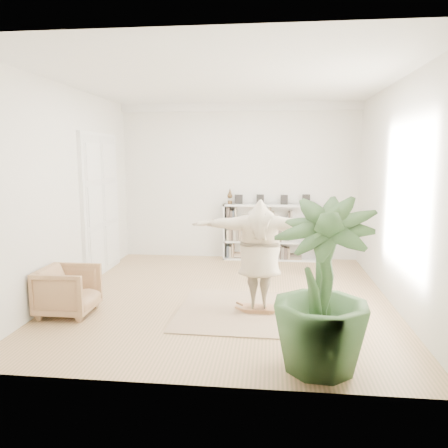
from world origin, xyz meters
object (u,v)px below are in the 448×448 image
object	(u,v)px
armchair	(68,291)
person	(260,252)
houseplant	(322,286)
bookshelf	(270,233)
rocker_board	(259,308)

from	to	relation	value
armchair	person	distance (m)	2.98
armchair	houseplant	distance (m)	3.92
houseplant	bookshelf	bearing A→B (deg)	96.29
bookshelf	houseplant	world-z (taller)	houseplant
bookshelf	houseplant	size ratio (longest dim) A/B	1.13
rocker_board	houseplant	xyz separation A→B (m)	(0.73, -1.75, 0.91)
bookshelf	houseplant	xyz separation A→B (m)	(0.58, -5.30, 0.34)
rocker_board	armchair	bearing A→B (deg)	-171.46
bookshelf	person	xyz separation A→B (m)	(-0.15, -3.55, 0.33)
bookshelf	rocker_board	size ratio (longest dim) A/B	4.34
rocker_board	houseplant	size ratio (longest dim) A/B	0.26
houseplant	armchair	bearing A→B (deg)	159.35
armchair	person	xyz separation A→B (m)	(2.89, 0.39, 0.59)
bookshelf	houseplant	bearing A→B (deg)	-83.71
bookshelf	rocker_board	xyz separation A→B (m)	(-0.15, -3.55, -0.57)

